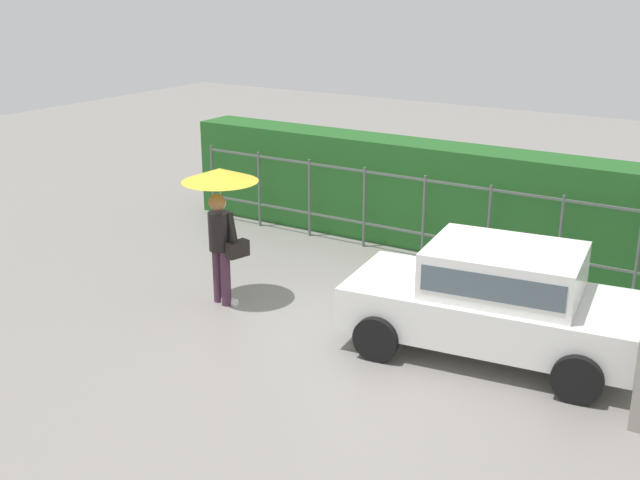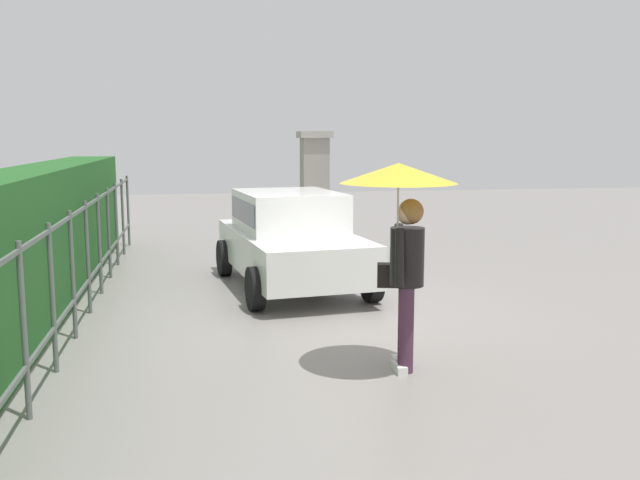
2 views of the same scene
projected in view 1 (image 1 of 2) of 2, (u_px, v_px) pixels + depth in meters
ground_plane at (370, 333)px, 10.91m from camera, size 40.00×40.00×0.00m
car at (495, 296)px, 10.09m from camera, size 3.89×2.23×1.48m
pedestrian at (221, 201)px, 11.48m from camera, size 1.14×1.14×2.07m
fence_section at (489, 224)px, 12.95m from camera, size 11.88×0.05×1.50m
hedge_row at (504, 207)px, 13.49m from camera, size 12.83×0.90×1.90m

